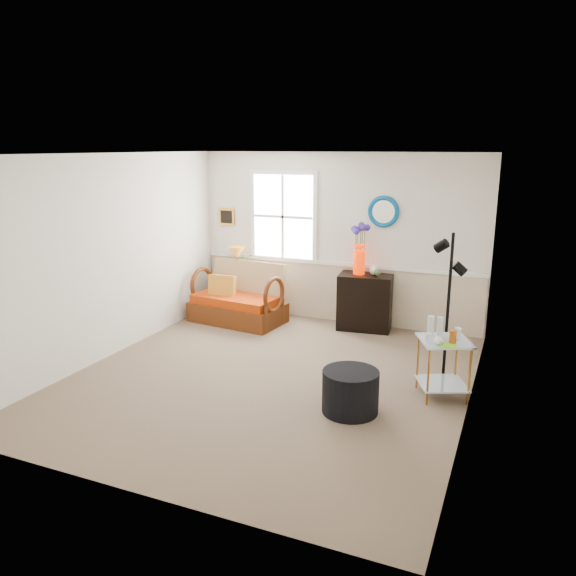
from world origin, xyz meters
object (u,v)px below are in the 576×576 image
at_px(floor_lamp, 448,312).
at_px(side_table, 443,368).
at_px(cabinet, 365,302).
at_px(loveseat, 237,293).
at_px(lamp_stand, 237,293).
at_px(ottoman, 350,391).

bearing_deg(floor_lamp, side_table, -67.24).
bearing_deg(cabinet, loveseat, -173.65).
bearing_deg(loveseat, cabinet, 19.67).
bearing_deg(lamp_stand, cabinet, -0.75).
relative_size(loveseat, ottoman, 2.41).
bearing_deg(lamp_stand, loveseat, -61.06).
bearing_deg(side_table, loveseat, 155.44).
bearing_deg(cabinet, lamp_stand, 172.53).
height_order(lamp_stand, side_table, side_table).
bearing_deg(floor_lamp, lamp_stand, 172.25).
xyz_separation_m(loveseat, floor_lamp, (3.32, -1.24, 0.43)).
bearing_deg(side_table, floor_lamp, 94.91).
xyz_separation_m(loveseat, cabinet, (1.92, 0.45, -0.04)).
distance_m(lamp_stand, cabinet, 2.19).
distance_m(loveseat, ottoman, 3.42).
height_order(loveseat, lamp_stand, loveseat).
height_order(lamp_stand, ottoman, lamp_stand).
relative_size(lamp_stand, floor_lamp, 0.36).
distance_m(loveseat, side_table, 3.68).
bearing_deg(floor_lamp, loveseat, 177.35).
xyz_separation_m(lamp_stand, floor_lamp, (3.58, -1.72, 0.57)).
distance_m(floor_lamp, ottoman, 1.47).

